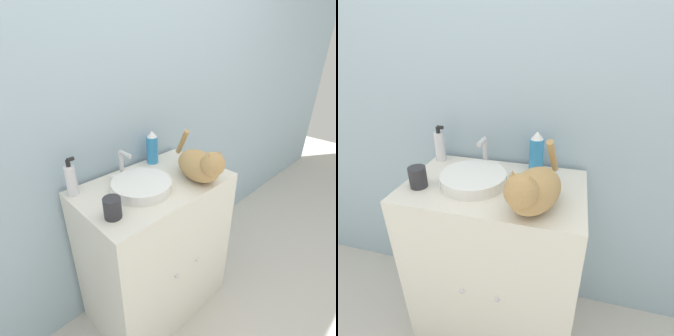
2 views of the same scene
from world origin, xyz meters
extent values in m
plane|color=beige|center=(0.00, 0.00, 0.00)|extent=(8.00, 8.00, 0.00)
cube|color=#9EB7C6|center=(0.00, 0.53, 1.25)|extent=(6.00, 0.05, 2.50)
cube|color=silver|center=(0.00, 0.24, 0.45)|extent=(0.79, 0.48, 0.90)
sphere|color=silver|center=(-0.08, 0.00, 0.50)|extent=(0.02, 0.02, 0.02)
sphere|color=silver|center=(0.08, 0.00, 0.50)|extent=(0.02, 0.02, 0.02)
cylinder|color=white|center=(-0.09, 0.23, 0.93)|extent=(0.29, 0.29, 0.05)
cylinder|color=silver|center=(-0.09, 0.39, 0.98)|extent=(0.02, 0.02, 0.15)
cylinder|color=silver|center=(-0.09, 0.35, 1.05)|extent=(0.02, 0.08, 0.02)
cylinder|color=white|center=(-0.14, 0.39, 0.92)|extent=(0.03, 0.03, 0.03)
cylinder|color=white|center=(-0.04, 0.39, 0.92)|extent=(0.03, 0.03, 0.03)
ellipsoid|color=tan|center=(0.20, 0.12, 0.97)|extent=(0.24, 0.31, 0.15)
sphere|color=tan|center=(0.17, 0.01, 1.03)|extent=(0.14, 0.14, 0.12)
cone|color=tan|center=(0.13, 0.02, 1.08)|extent=(0.04, 0.04, 0.04)
cone|color=tan|center=(0.20, 0.00, 1.08)|extent=(0.04, 0.04, 0.04)
cylinder|color=tan|center=(0.24, 0.27, 1.05)|extent=(0.06, 0.11, 0.16)
cylinder|color=silver|center=(-0.35, 0.42, 0.97)|extent=(0.05, 0.05, 0.15)
cylinder|color=black|center=(-0.35, 0.42, 1.06)|extent=(0.02, 0.02, 0.03)
cylinder|color=black|center=(-0.33, 0.42, 1.08)|extent=(0.03, 0.02, 0.02)
cylinder|color=#338CCC|center=(0.15, 0.43, 0.98)|extent=(0.07, 0.07, 0.16)
cone|color=white|center=(0.15, 0.43, 1.08)|extent=(0.06, 0.06, 0.04)
cylinder|color=#2D2D33|center=(-0.31, 0.15, 0.95)|extent=(0.07, 0.07, 0.09)
camera|label=1|loc=(-0.75, -0.64, 1.57)|focal=28.00mm
camera|label=2|loc=(0.30, -0.70, 1.47)|focal=28.00mm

